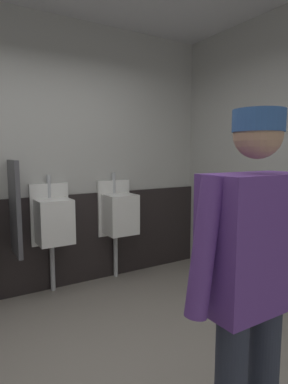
{
  "coord_description": "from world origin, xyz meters",
  "views": [
    {
      "loc": [
        -0.74,
        -1.65,
        1.46
      ],
      "look_at": [
        0.19,
        -0.14,
        1.25
      ],
      "focal_mm": 30.2,
      "sensor_mm": 36.0,
      "label": 1
    }
  ],
  "objects": [
    {
      "name": "urinal_right",
      "position": [
        0.91,
        1.59,
        0.78
      ],
      "size": [
        0.4,
        0.34,
        1.24
      ],
      "color": "white",
      "rests_on": "ground_plane"
    },
    {
      "name": "person",
      "position": [
        0.37,
        -0.75,
        0.96
      ],
      "size": [
        0.69,
        0.6,
        1.64
      ],
      "color": "#2D3342",
      "rests_on": "ground_plane"
    },
    {
      "name": "wall_back",
      "position": [
        0.0,
        1.81,
        1.43
      ],
      "size": [
        4.78,
        0.12,
        2.86
      ],
      "primitive_type": "cube",
      "color": "#B2B2AD",
      "rests_on": "ground_plane"
    },
    {
      "name": "privacy_divider_panel",
      "position": [
        -0.21,
        1.52,
        0.95
      ],
      "size": [
        0.04,
        0.4,
        0.9
      ],
      "primitive_type": "cube",
      "color": "#4C4C51"
    },
    {
      "name": "wainscot_band_back",
      "position": [
        0.0,
        1.74,
        0.51
      ],
      "size": [
        4.18,
        0.03,
        1.01
      ],
      "primitive_type": "cube",
      "color": "black",
      "rests_on": "ground_plane"
    },
    {
      "name": "urinal_middle",
      "position": [
        0.16,
        1.59,
        0.78
      ],
      "size": [
        0.4,
        0.34,
        1.24
      ],
      "color": "white",
      "rests_on": "ground_plane"
    }
  ]
}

